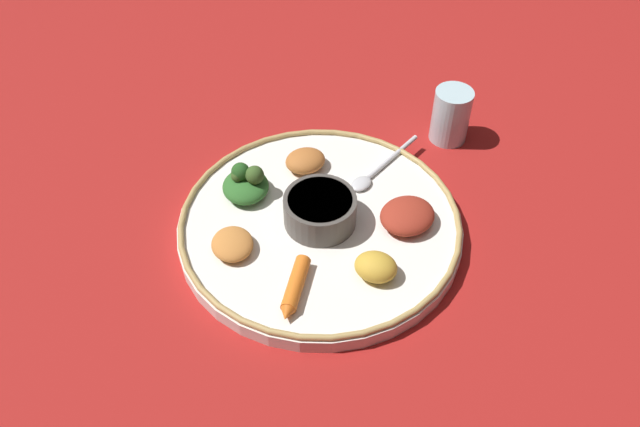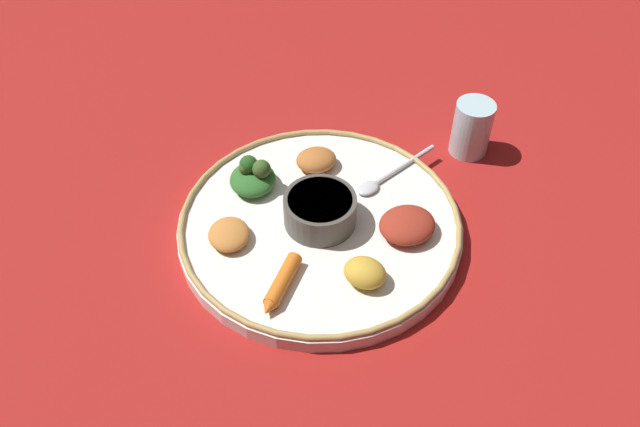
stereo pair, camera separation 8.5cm
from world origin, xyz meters
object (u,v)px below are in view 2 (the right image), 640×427
greens_pile (253,176)px  drinking_glass (471,131)px  spoon (385,177)px  center_bowl (320,209)px  carrot_near_spoon (281,284)px

greens_pile → drinking_glass: bearing=-158.3°
spoon → drinking_glass: bearing=-142.8°
spoon → drinking_glass: (-0.13, -0.10, 0.01)m
greens_pile → drinking_glass: size_ratio=0.83×
center_bowl → drinking_glass: size_ratio=1.12×
center_bowl → spoon: 0.12m
carrot_near_spoon → drinking_glass: bearing=-130.1°
center_bowl → carrot_near_spoon: size_ratio=1.03×
center_bowl → spoon: bearing=-134.4°
spoon → greens_pile: bearing=8.2°
center_bowl → spoon: (-0.09, -0.09, -0.02)m
carrot_near_spoon → drinking_glass: (-0.25, -0.30, 0.01)m
center_bowl → carrot_near_spoon: (0.04, 0.11, -0.01)m
carrot_near_spoon → drinking_glass: size_ratio=1.08×
spoon → drinking_glass: drinking_glass is taller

